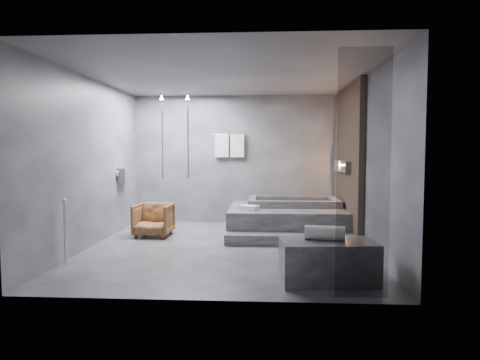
{
  "coord_description": "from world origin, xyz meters",
  "views": [
    {
      "loc": [
        0.64,
        -6.93,
        1.6
      ],
      "look_at": [
        0.21,
        0.3,
        1.1
      ],
      "focal_mm": 32.0,
      "sensor_mm": 36.0,
      "label": 1
    }
  ],
  "objects": [
    {
      "name": "concrete_bench",
      "position": [
        1.4,
        -1.78,
        0.25
      ],
      "size": [
        1.18,
        0.72,
        0.51
      ],
      "primitive_type": "cube",
      "rotation": [
        0.0,
        0.0,
        0.08
      ],
      "color": "#2F2F31",
      "rests_on": "ground"
    },
    {
      "name": "driftwood_chair",
      "position": [
        -1.45,
        0.86,
        0.31
      ],
      "size": [
        0.68,
        0.7,
        0.61
      ],
      "primitive_type": "imported",
      "rotation": [
        0.0,
        0.0,
        -0.04
      ],
      "color": "#422310",
      "rests_on": "ground"
    },
    {
      "name": "deck_towel",
      "position": [
        0.33,
        0.87,
        0.54
      ],
      "size": [
        0.4,
        0.35,
        0.09
      ],
      "primitive_type": "cube",
      "rotation": [
        0.0,
        0.0,
        -0.4
      ],
      "color": "silver",
      "rests_on": "tub_deck"
    },
    {
      "name": "tub_step",
      "position": [
        1.05,
        0.27,
        0.09
      ],
      "size": [
        2.2,
        0.36,
        0.18
      ],
      "primitive_type": "cube",
      "color": "#363639",
      "rests_on": "ground"
    },
    {
      "name": "tub_deck",
      "position": [
        1.05,
        1.45,
        0.25
      ],
      "size": [
        2.2,
        2.0,
        0.5
      ],
      "primitive_type": "cube",
      "color": "#363639",
      "rests_on": "ground"
    },
    {
      "name": "rolled_towel",
      "position": [
        1.36,
        -1.73,
        0.6
      ],
      "size": [
        0.5,
        0.25,
        0.17
      ],
      "primitive_type": "cylinder",
      "rotation": [
        0.0,
        1.57,
        -0.17
      ],
      "color": "silver",
      "rests_on": "concrete_bench"
    },
    {
      "name": "room",
      "position": [
        0.4,
        0.24,
        1.73
      ],
      "size": [
        5.0,
        5.04,
        2.82
      ],
      "color": "#313133",
      "rests_on": "ground"
    }
  ]
}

